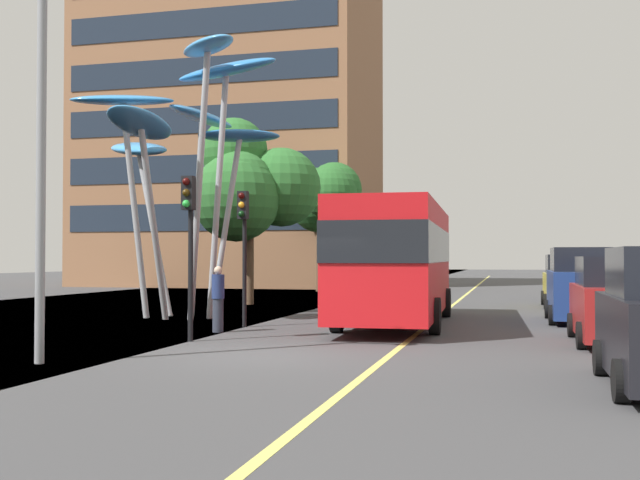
{
  "coord_description": "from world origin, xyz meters",
  "views": [
    {
      "loc": [
        4.85,
        -14.79,
        1.97
      ],
      "look_at": [
        -0.55,
        6.69,
        2.5
      ],
      "focal_mm": 42.81,
      "sensor_mm": 36.0,
      "label": 1
    }
  ],
  "objects_px": {
    "street_lamp": "(59,110)",
    "pedestrian": "(218,299)",
    "red_bus": "(397,256)",
    "traffic_light_kerb_far": "(243,229)",
    "car_far_side": "(570,278)",
    "leaf_sculpture": "(183,123)",
    "car_parked_mid": "(615,303)",
    "car_parked_far": "(580,287)",
    "car_side_street": "(569,283)",
    "traffic_light_kerb_near": "(189,222)"
  },
  "relations": [
    {
      "from": "car_parked_mid",
      "to": "car_parked_far",
      "type": "xyz_separation_m",
      "value": [
        -0.27,
        6.03,
        0.13
      ]
    },
    {
      "from": "leaf_sculpture",
      "to": "street_lamp",
      "type": "bearing_deg",
      "value": -77.41
    },
    {
      "from": "red_bus",
      "to": "pedestrian",
      "type": "relative_size",
      "value": 6.02
    },
    {
      "from": "leaf_sculpture",
      "to": "car_side_street",
      "type": "height_order",
      "value": "leaf_sculpture"
    },
    {
      "from": "car_far_side",
      "to": "leaf_sculpture",
      "type": "bearing_deg",
      "value": -132.98
    },
    {
      "from": "car_parked_mid",
      "to": "pedestrian",
      "type": "bearing_deg",
      "value": 178.15
    },
    {
      "from": "car_parked_mid",
      "to": "leaf_sculpture",
      "type": "bearing_deg",
      "value": 159.71
    },
    {
      "from": "red_bus",
      "to": "car_parked_far",
      "type": "xyz_separation_m",
      "value": [
        5.36,
        2.14,
        -0.96
      ]
    },
    {
      "from": "leaf_sculpture",
      "to": "red_bus",
      "type": "bearing_deg",
      "value": -7.02
    },
    {
      "from": "car_parked_far",
      "to": "traffic_light_kerb_far",
      "type": "bearing_deg",
      "value": -156.44
    },
    {
      "from": "car_parked_far",
      "to": "car_far_side",
      "type": "distance_m",
      "value": 13.06
    },
    {
      "from": "red_bus",
      "to": "car_side_street",
      "type": "height_order",
      "value": "red_bus"
    },
    {
      "from": "car_parked_mid",
      "to": "pedestrian",
      "type": "distance_m",
      "value": 9.91
    },
    {
      "from": "car_side_street",
      "to": "car_far_side",
      "type": "relative_size",
      "value": 1.19
    },
    {
      "from": "leaf_sculpture",
      "to": "pedestrian",
      "type": "bearing_deg",
      "value": -55.66
    },
    {
      "from": "traffic_light_kerb_far",
      "to": "car_side_street",
      "type": "bearing_deg",
      "value": 50.0
    },
    {
      "from": "car_parked_mid",
      "to": "car_parked_far",
      "type": "height_order",
      "value": "car_parked_far"
    },
    {
      "from": "traffic_light_kerb_near",
      "to": "car_parked_mid",
      "type": "bearing_deg",
      "value": 11.76
    },
    {
      "from": "street_lamp",
      "to": "car_far_side",
      "type": "bearing_deg",
      "value": 66.69
    },
    {
      "from": "red_bus",
      "to": "pedestrian",
      "type": "bearing_deg",
      "value": -140.16
    },
    {
      "from": "traffic_light_kerb_far",
      "to": "street_lamp",
      "type": "bearing_deg",
      "value": -95.4
    },
    {
      "from": "car_side_street",
      "to": "car_parked_mid",
      "type": "bearing_deg",
      "value": -89.55
    },
    {
      "from": "car_parked_far",
      "to": "pedestrian",
      "type": "height_order",
      "value": "car_parked_far"
    },
    {
      "from": "car_parked_mid",
      "to": "pedestrian",
      "type": "relative_size",
      "value": 2.44
    },
    {
      "from": "car_parked_mid",
      "to": "car_parked_far",
      "type": "relative_size",
      "value": 0.98
    },
    {
      "from": "pedestrian",
      "to": "red_bus",
      "type": "bearing_deg",
      "value": 39.84
    },
    {
      "from": "red_bus",
      "to": "traffic_light_kerb_far",
      "type": "relative_size",
      "value": 2.72
    },
    {
      "from": "traffic_light_kerb_near",
      "to": "pedestrian",
      "type": "height_order",
      "value": "traffic_light_kerb_near"
    },
    {
      "from": "traffic_light_kerb_far",
      "to": "pedestrian",
      "type": "distance_m",
      "value": 2.49
    },
    {
      "from": "red_bus",
      "to": "car_parked_far",
      "type": "height_order",
      "value": "red_bus"
    },
    {
      "from": "car_parked_mid",
      "to": "street_lamp",
      "type": "height_order",
      "value": "street_lamp"
    },
    {
      "from": "pedestrian",
      "to": "traffic_light_kerb_far",
      "type": "bearing_deg",
      "value": 84.75
    },
    {
      "from": "traffic_light_kerb_far",
      "to": "car_far_side",
      "type": "distance_m",
      "value": 20.02
    },
    {
      "from": "red_bus",
      "to": "traffic_light_kerb_near",
      "type": "xyz_separation_m",
      "value": [
        -4.08,
        -5.91,
        0.79
      ]
    },
    {
      "from": "street_lamp",
      "to": "pedestrian",
      "type": "xyz_separation_m",
      "value": [
        0.61,
        6.46,
        -3.86
      ]
    },
    {
      "from": "pedestrian",
      "to": "car_side_street",
      "type": "bearing_deg",
      "value": 53.15
    },
    {
      "from": "car_parked_mid",
      "to": "car_side_street",
      "type": "xyz_separation_m",
      "value": [
        -0.1,
        13.4,
        0.04
      ]
    },
    {
      "from": "traffic_light_kerb_near",
      "to": "car_parked_mid",
      "type": "relative_size",
      "value": 0.91
    },
    {
      "from": "car_far_side",
      "to": "pedestrian",
      "type": "xyz_separation_m",
      "value": [
        -10.25,
        -18.76,
        -0.13
      ]
    },
    {
      "from": "car_parked_far",
      "to": "car_side_street",
      "type": "xyz_separation_m",
      "value": [
        0.17,
        7.37,
        -0.09
      ]
    },
    {
      "from": "car_parked_far",
      "to": "street_lamp",
      "type": "bearing_deg",
      "value": -130.12
    },
    {
      "from": "street_lamp",
      "to": "car_parked_mid",
      "type": "bearing_deg",
      "value": 30.25
    },
    {
      "from": "street_lamp",
      "to": "red_bus",
      "type": "bearing_deg",
      "value": 63.98
    },
    {
      "from": "car_parked_mid",
      "to": "car_side_street",
      "type": "relative_size",
      "value": 0.94
    },
    {
      "from": "red_bus",
      "to": "traffic_light_kerb_far",
      "type": "bearing_deg",
      "value": -154.18
    },
    {
      "from": "red_bus",
      "to": "car_parked_mid",
      "type": "xyz_separation_m",
      "value": [
        5.63,
        -3.89,
        -1.09
      ]
    },
    {
      "from": "car_far_side",
      "to": "street_lamp",
      "type": "relative_size",
      "value": 0.52
    },
    {
      "from": "traffic_light_kerb_near",
      "to": "traffic_light_kerb_far",
      "type": "distance_m",
      "value": 3.91
    },
    {
      "from": "street_lamp",
      "to": "pedestrian",
      "type": "height_order",
      "value": "street_lamp"
    },
    {
      "from": "red_bus",
      "to": "street_lamp",
      "type": "xyz_separation_m",
      "value": [
        -4.89,
        -10.03,
        2.7
      ]
    }
  ]
}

